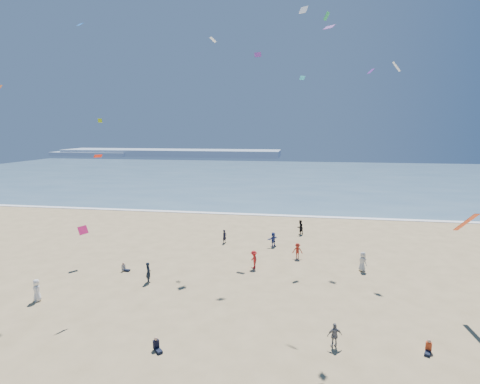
# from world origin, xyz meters

# --- Properties ---
(ocean) EXTENTS (220.00, 100.00, 0.06)m
(ocean) POSITION_xyz_m (0.00, 95.00, 0.03)
(ocean) COLOR #476B84
(ocean) RESTS_ON ground
(surf_line) EXTENTS (220.00, 1.20, 0.08)m
(surf_line) POSITION_xyz_m (0.00, 45.00, 0.04)
(surf_line) COLOR white
(surf_line) RESTS_ON ground
(headland_far) EXTENTS (110.00, 20.00, 3.20)m
(headland_far) POSITION_xyz_m (-60.00, 170.00, 1.60)
(headland_far) COLOR #7A8EA8
(headland_far) RESTS_ON ground
(headland_near) EXTENTS (40.00, 14.00, 2.00)m
(headland_near) POSITION_xyz_m (-100.00, 165.00, 1.00)
(headland_near) COLOR #7A8EA8
(headland_near) RESTS_ON ground
(standing_flyers) EXTENTS (27.11, 40.83, 1.87)m
(standing_flyers) POSITION_xyz_m (2.18, 15.10, 0.87)
(standing_flyers) COLOR #364496
(standing_flyers) RESTS_ON ground
(seated_group) EXTENTS (25.13, 28.61, 0.84)m
(seated_group) POSITION_xyz_m (0.53, 5.46, 0.42)
(seated_group) COLOR silver
(seated_group) RESTS_ON ground
(kites_aloft) EXTENTS (39.18, 42.40, 27.15)m
(kites_aloft) POSITION_xyz_m (7.38, 13.68, 14.17)
(kites_aloft) COLOR pink
(kites_aloft) RESTS_ON ground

